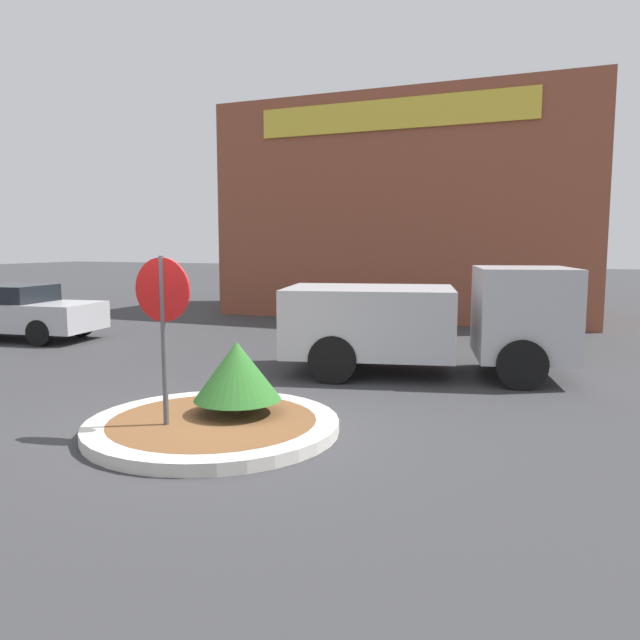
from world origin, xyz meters
TOP-DOWN VIEW (x-y plane):
  - ground_plane at (0.00, 0.00)m, footprint 120.00×120.00m
  - traffic_island at (0.00, 0.00)m, footprint 3.31×3.31m
  - stop_sign at (-0.43, -0.41)m, footprint 0.81×0.07m
  - island_shrub at (0.14, 0.40)m, footprint 1.19×1.19m
  - utility_truck at (1.79, 4.67)m, footprint 5.56×3.36m
  - storefront_building at (-1.14, 14.90)m, footprint 12.27×6.07m
  - parked_sedan_silver at (-9.09, 4.85)m, footprint 4.61×2.44m

SIDE VIEW (x-z plane):
  - ground_plane at x=0.00m, z-range 0.00..0.00m
  - traffic_island at x=0.00m, z-range 0.00..0.16m
  - parked_sedan_silver at x=-9.09m, z-range 0.02..1.42m
  - island_shrub at x=0.14m, z-range 0.26..1.24m
  - utility_truck at x=1.79m, z-range 0.05..2.07m
  - stop_sign at x=-0.43m, z-range 0.46..2.77m
  - storefront_building at x=-1.14m, z-range 0.00..7.13m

